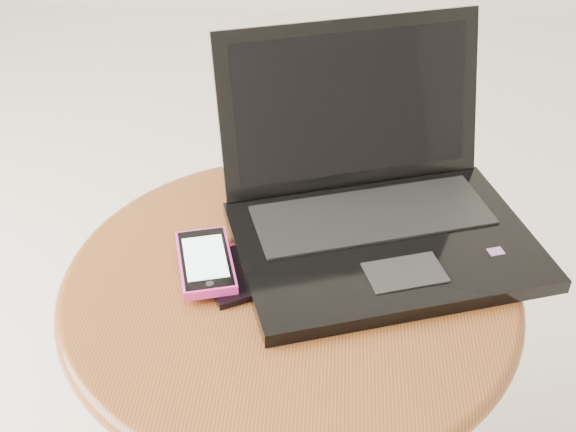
{
  "coord_description": "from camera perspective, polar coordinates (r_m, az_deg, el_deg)",
  "views": [
    {
      "loc": [
        -0.03,
        -0.7,
        1.06
      ],
      "look_at": [
        -0.09,
        0.04,
        0.51
      ],
      "focal_mm": 47.04,
      "sensor_mm": 36.0,
      "label": 1
    }
  ],
  "objects": [
    {
      "name": "phone_black",
      "position": [
        0.93,
        -4.65,
        -4.44
      ],
      "size": [
        0.1,
        0.12,
        0.01
      ],
      "color": "black",
      "rests_on": "table"
    },
    {
      "name": "table",
      "position": [
        0.99,
        0.11,
        -8.92
      ],
      "size": [
        0.57,
        0.57,
        0.45
      ],
      "color": "#5A2D11",
      "rests_on": "ground"
    },
    {
      "name": "phone_pink",
      "position": [
        0.93,
        -6.26,
        -3.45
      ],
      "size": [
        0.09,
        0.13,
        0.01
      ],
      "color": "#E2309B",
      "rests_on": "phone_black"
    },
    {
      "name": "laptop",
      "position": [
        0.98,
        6.57,
        1.02
      ],
      "size": [
        0.45,
        0.42,
        0.24
      ],
      "color": "black",
      "rests_on": "table"
    }
  ]
}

